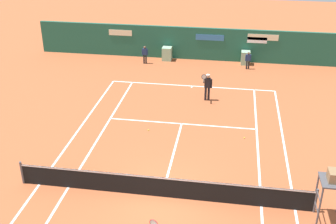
{
  "coord_description": "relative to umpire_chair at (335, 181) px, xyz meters",
  "views": [
    {
      "loc": [
        2.42,
        -13.7,
        10.81
      ],
      "look_at": [
        -0.71,
        6.11,
        0.8
      ],
      "focal_mm": 45.23,
      "sensor_mm": 36.0,
      "label": 1
    }
  ],
  "objects": [
    {
      "name": "ground_plane",
      "position": [
        -6.44,
        0.89,
        -1.74
      ],
      "size": [
        80.0,
        80.0,
        0.01
      ],
      "color": "#A8512D"
    },
    {
      "name": "tennis_net",
      "position": [
        -6.44,
        0.31,
        -1.23
      ],
      "size": [
        12.1,
        0.1,
        1.07
      ],
      "color": "#4C4C51",
      "rests_on": "ground_plane"
    },
    {
      "name": "sponsor_back_wall",
      "position": [
        -6.42,
        17.28,
        -0.55
      ],
      "size": [
        25.0,
        1.02,
        2.46
      ],
      "color": "#1E5642",
      "rests_on": "ground_plane"
    },
    {
      "name": "umpire_chair",
      "position": [
        0.0,
        0.0,
        0.0
      ],
      "size": [
        1.0,
        1.0,
        2.55
      ],
      "rotation": [
        0.0,
        0.0,
        1.57
      ],
      "color": "#47474C",
      "rests_on": "ground_plane"
    },
    {
      "name": "player_on_baseline",
      "position": [
        -5.33,
        9.97,
        -0.74
      ],
      "size": [
        0.62,
        0.72,
        1.88
      ],
      "rotation": [
        0.0,
        0.0,
        3.21
      ],
      "color": "black",
      "rests_on": "ground_plane"
    },
    {
      "name": "ball_kid_centre_post",
      "position": [
        -2.84,
        15.75,
        -1.0
      ],
      "size": [
        0.42,
        0.21,
        1.27
      ],
      "rotation": [
        0.0,
        0.0,
        3.34
      ],
      "color": "black",
      "rests_on": "ground_plane"
    },
    {
      "name": "ball_kid_left_post",
      "position": [
        -10.35,
        15.75,
        -0.97
      ],
      "size": [
        0.45,
        0.2,
        1.34
      ],
      "rotation": [
        0.0,
        0.0,
        3.25
      ],
      "color": "black",
      "rests_on": "ground_plane"
    },
    {
      "name": "tennis_ball_by_sideline",
      "position": [
        -3.09,
        5.65,
        -1.7
      ],
      "size": [
        0.07,
        0.07,
        0.07
      ],
      "primitive_type": "sphere",
      "color": "#CCE033",
      "rests_on": "ground_plane"
    },
    {
      "name": "tennis_ball_mid_court",
      "position": [
        -8.08,
        5.68,
        -1.7
      ],
      "size": [
        0.07,
        0.07,
        0.07
      ],
      "primitive_type": "sphere",
      "color": "#CCE033",
      "rests_on": "ground_plane"
    }
  ]
}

